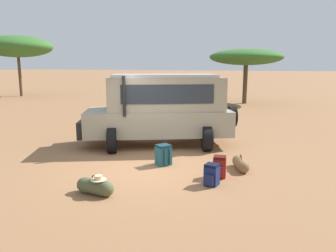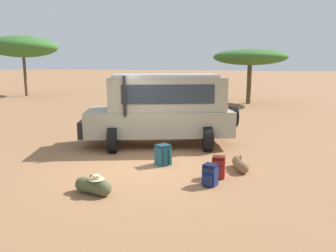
{
  "view_description": "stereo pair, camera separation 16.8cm",
  "coord_description": "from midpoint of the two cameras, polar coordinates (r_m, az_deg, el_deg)",
  "views": [
    {
      "loc": [
        3.78,
        -7.76,
        2.74
      ],
      "look_at": [
        0.25,
        0.89,
        1.0
      ],
      "focal_mm": 35.0,
      "sensor_mm": 36.0,
      "label": 1
    },
    {
      "loc": [
        3.94,
        -7.7,
        2.74
      ],
      "look_at": [
        0.25,
        0.89,
        1.0
      ],
      "focal_mm": 35.0,
      "sensor_mm": 36.0,
      "label": 2
    }
  ],
  "objects": [
    {
      "name": "backpack_beside_front_wheel",
      "position": [
        8.23,
        8.38,
        -7.09
      ],
      "size": [
        0.35,
        0.4,
        0.54
      ],
      "color": "maroon",
      "rests_on": "ground_plane"
    },
    {
      "name": "duffel_bag_low_black_case",
      "position": [
        7.34,
        -13.22,
        -10.22
      ],
      "size": [
        0.91,
        0.37,
        0.44
      ],
      "color": "#4C5133",
      "rests_on": "ground_plane"
    },
    {
      "name": "acacia_tree_far_left",
      "position": [
        32.32,
        -24.87,
        12.43
      ],
      "size": [
        5.84,
        6.19,
        5.27
      ],
      "color": "brown",
      "rests_on": "ground_plane"
    },
    {
      "name": "acacia_tree_left_mid",
      "position": [
        24.35,
        13.27,
        11.57
      ],
      "size": [
        5.17,
        5.57,
        3.87
      ],
      "color": "brown",
      "rests_on": "ground_plane"
    },
    {
      "name": "backpack_near_rear_wheel",
      "position": [
        9.14,
        -1.37,
        -5.06
      ],
      "size": [
        0.51,
        0.49,
        0.58
      ],
      "color": "#235B6B",
      "rests_on": "ground_plane"
    },
    {
      "name": "ground_plane",
      "position": [
        9.06,
        -4.13,
        -7.08
      ],
      "size": [
        320.0,
        320.0,
        0.0
      ],
      "primitive_type": "plane",
      "color": "#936642"
    },
    {
      "name": "duffel_bag_soft_canvas",
      "position": [
        8.96,
        12.0,
        -6.47
      ],
      "size": [
        0.55,
        0.86,
        0.41
      ],
      "color": "brown",
      "rests_on": "ground_plane"
    },
    {
      "name": "backpack_cluster_center",
      "position": [
        7.7,
        6.97,
        -8.45
      ],
      "size": [
        0.34,
        0.41,
        0.51
      ],
      "color": "navy",
      "rests_on": "ground_plane"
    },
    {
      "name": "safari_vehicle",
      "position": [
        11.26,
        -1.56,
        3.17
      ],
      "size": [
        5.35,
        3.93,
        2.44
      ],
      "color": "gray",
      "rests_on": "ground_plane"
    }
  ]
}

